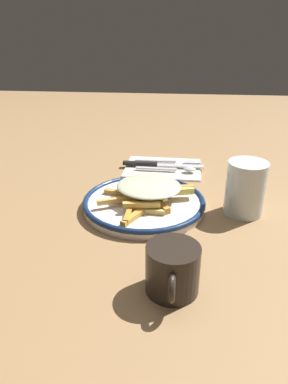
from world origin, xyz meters
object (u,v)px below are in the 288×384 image
at_px(fork, 168,161).
at_px(coffee_mug, 173,269).
at_px(knife, 156,164).
at_px(fries_heap, 148,191).
at_px(spoon, 176,169).
at_px(plate, 144,203).
at_px(water_glass, 246,189).
at_px(napkin, 163,167).

height_order(fork, coffee_mug, coffee_mug).
bearing_deg(knife, fork, 132.08).
distance_m(fries_heap, spoon, 0.20).
height_order(fork, knife, knife).
distance_m(plate, coffee_mug, 0.25).
height_order(plate, knife, plate).
height_order(knife, water_glass, water_glass).
bearing_deg(fork, knife, -47.92).
bearing_deg(spoon, knife, -118.44).
bearing_deg(napkin, plate, -7.33).
height_order(fries_heap, fork, fries_heap).
bearing_deg(plate, spoon, 161.62).
relative_size(napkin, water_glass, 1.81).
relative_size(napkin, knife, 0.92).
bearing_deg(fries_heap, coffee_mug, 12.97).
bearing_deg(water_glass, fork, -147.82).
xyz_separation_m(water_glass, coffee_mug, (0.24, -0.13, -0.02)).
distance_m(plate, spoon, 0.20).
xyz_separation_m(fries_heap, spoon, (-0.19, 0.06, -0.03)).
bearing_deg(plate, fork, 170.72).
xyz_separation_m(napkin, coffee_mug, (0.46, 0.04, 0.03)).
bearing_deg(plate, water_glass, 88.69).
distance_m(fork, knife, 0.04).
xyz_separation_m(knife, water_glass, (0.22, 0.19, 0.04)).
relative_size(plate, knife, 1.19).
bearing_deg(fries_heap, plate, -72.27).
bearing_deg(coffee_mug, knife, -173.27).
distance_m(plate, napkin, 0.22).
relative_size(spoon, coffee_mug, 1.52).
distance_m(fries_heap, napkin, 0.22).
bearing_deg(fork, coffee_mug, 2.73).
distance_m(spoon, coffee_mug, 0.43).
bearing_deg(fries_heap, napkin, 174.48).
relative_size(spoon, water_glass, 1.42).
bearing_deg(water_glass, coffee_mug, -29.52).
height_order(plate, coffee_mug, coffee_mug).
relative_size(fries_heap, spoon, 1.25).
relative_size(plate, water_glass, 2.33).
relative_size(fork, spoon, 1.16).
bearing_deg(plate, fries_heap, 107.73).
distance_m(fries_heap, fork, 0.25).
bearing_deg(spoon, water_glass, 34.91).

